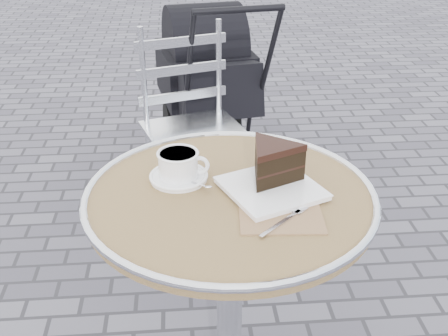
{
  "coord_description": "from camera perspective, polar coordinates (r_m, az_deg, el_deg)",
  "views": [
    {
      "loc": [
        -0.11,
        -1.17,
        1.43
      ],
      "look_at": [
        -0.01,
        0.04,
        0.78
      ],
      "focal_mm": 45.0,
      "sensor_mm": 36.0,
      "label": 1
    }
  ],
  "objects": [
    {
      "name": "cappuccino_set",
      "position": [
        1.42,
        -4.59,
        0.07
      ],
      "size": [
        0.15,
        0.15,
        0.07
      ],
      "rotation": [
        0.0,
        0.0,
        -0.15
      ],
      "color": "white",
      "rests_on": "cafe_table"
    },
    {
      "name": "cafe_table",
      "position": [
        1.46,
        0.58,
        -8.16
      ],
      "size": [
        0.72,
        0.72,
        0.74
      ],
      "color": "silver",
      "rests_on": "ground"
    },
    {
      "name": "bistro_chair",
      "position": [
        2.39,
        -3.62,
        6.31
      ],
      "size": [
        0.49,
        0.49,
        0.88
      ],
      "rotation": [
        0.0,
        0.0,
        0.3
      ],
      "color": "silver",
      "rests_on": "ground"
    },
    {
      "name": "baby_stroller",
      "position": [
        2.99,
        -1.51,
        8.45
      ],
      "size": [
        0.56,
        0.96,
        0.95
      ],
      "rotation": [
        0.0,
        0.0,
        0.17
      ],
      "color": "black",
      "rests_on": "ground"
    },
    {
      "name": "cake_plate_set",
      "position": [
        1.38,
        4.97,
        -0.05
      ],
      "size": [
        0.27,
        0.35,
        0.11
      ],
      "rotation": [
        0.0,
        0.0,
        0.4
      ],
      "color": "#8C674C",
      "rests_on": "cafe_table"
    }
  ]
}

